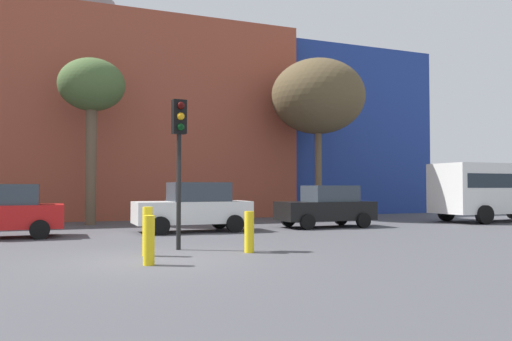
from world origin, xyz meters
name	(u,v)px	position (x,y,z in m)	size (l,w,h in m)	color
ground_plane	(153,260)	(0.00, 0.00, 0.00)	(200.00, 200.00, 0.00)	#47474C
building_backdrop	(79,125)	(-0.69, 19.79, 5.23)	(41.92, 12.04, 12.52)	#9E4733
parked_car_2	(194,207)	(2.74, 6.70, 0.90)	(4.18, 2.05, 1.81)	white
parked_car_3	(326,206)	(8.31, 6.70, 0.84)	(3.92, 1.92, 1.70)	black
white_bus	(500,187)	(17.76, 6.68, 1.62)	(6.80, 2.62, 2.72)	white
traffic_light_island	(179,139)	(0.97, 1.57, 2.89)	(0.38, 0.37, 3.93)	black
bare_tree_1	(318,97)	(10.48, 11.31, 6.25)	(4.79, 4.79, 8.19)	brown
bare_tree_2	(92,89)	(-0.55, 11.61, 5.90)	(2.86, 2.86, 7.25)	brown
bollard_yellow_0	(149,240)	(-0.22, -0.76, 0.52)	(0.24, 0.24, 1.04)	yellow
bollard_yellow_1	(249,232)	(2.48, 0.37, 0.52)	(0.24, 0.24, 1.03)	yellow
bollard_yellow_2	(147,231)	(0.00, 0.68, 0.58)	(0.24, 0.24, 1.17)	yellow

